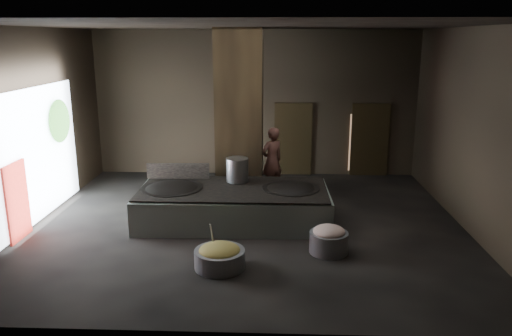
{
  "coord_description": "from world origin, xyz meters",
  "views": [
    {
      "loc": [
        0.65,
        -11.04,
        4.26
      ],
      "look_at": [
        0.19,
        0.41,
        1.25
      ],
      "focal_mm": 35.0,
      "sensor_mm": 36.0,
      "label": 1
    }
  ],
  "objects_px": {
    "stock_pot": "(237,170)",
    "wok_left": "(172,191)",
    "cook": "(272,161)",
    "meat_basin": "(329,242)",
    "veg_basin": "(220,259)",
    "wok_right": "(291,191)",
    "hearth_platform": "(234,206)"
  },
  "relations": [
    {
      "from": "wok_left",
      "to": "stock_pot",
      "type": "bearing_deg",
      "value": 21.8
    },
    {
      "from": "stock_pot",
      "to": "wok_left",
      "type": "bearing_deg",
      "value": -158.2
    },
    {
      "from": "wok_left",
      "to": "veg_basin",
      "type": "height_order",
      "value": "wok_left"
    },
    {
      "from": "wok_left",
      "to": "meat_basin",
      "type": "distance_m",
      "value": 3.93
    },
    {
      "from": "wok_right",
      "to": "meat_basin",
      "type": "relative_size",
      "value": 1.66
    },
    {
      "from": "wok_left",
      "to": "cook",
      "type": "distance_m",
      "value": 3.33
    },
    {
      "from": "wok_right",
      "to": "stock_pot",
      "type": "height_order",
      "value": "stock_pot"
    },
    {
      "from": "hearth_platform",
      "to": "wok_right",
      "type": "relative_size",
      "value": 3.41
    },
    {
      "from": "veg_basin",
      "to": "meat_basin",
      "type": "bearing_deg",
      "value": 20.16
    },
    {
      "from": "wok_left",
      "to": "cook",
      "type": "relative_size",
      "value": 0.75
    },
    {
      "from": "hearth_platform",
      "to": "wok_right",
      "type": "bearing_deg",
      "value": 1.02
    },
    {
      "from": "wok_left",
      "to": "stock_pot",
      "type": "distance_m",
      "value": 1.66
    },
    {
      "from": "meat_basin",
      "to": "stock_pot",
      "type": "bearing_deg",
      "value": 132.24
    },
    {
      "from": "stock_pot",
      "to": "veg_basin",
      "type": "distance_m",
      "value": 3.17
    },
    {
      "from": "cook",
      "to": "veg_basin",
      "type": "bearing_deg",
      "value": 41.63
    },
    {
      "from": "hearth_platform",
      "to": "meat_basin",
      "type": "bearing_deg",
      "value": -40.13
    },
    {
      "from": "wok_right",
      "to": "veg_basin",
      "type": "xyz_separation_m",
      "value": [
        -1.41,
        -2.52,
        -0.57
      ]
    },
    {
      "from": "wok_left",
      "to": "veg_basin",
      "type": "relative_size",
      "value": 1.46
    },
    {
      "from": "cook",
      "to": "veg_basin",
      "type": "height_order",
      "value": "cook"
    },
    {
      "from": "veg_basin",
      "to": "stock_pot",
      "type": "bearing_deg",
      "value": 87.87
    },
    {
      "from": "stock_pot",
      "to": "meat_basin",
      "type": "relative_size",
      "value": 0.74
    },
    {
      "from": "stock_pot",
      "to": "cook",
      "type": "xyz_separation_m",
      "value": [
        0.83,
        1.76,
        -0.2
      ]
    },
    {
      "from": "cook",
      "to": "meat_basin",
      "type": "distance_m",
      "value": 4.23
    },
    {
      "from": "hearth_platform",
      "to": "veg_basin",
      "type": "bearing_deg",
      "value": -92.55
    },
    {
      "from": "wok_left",
      "to": "cook",
      "type": "height_order",
      "value": "cook"
    },
    {
      "from": "wok_left",
      "to": "wok_right",
      "type": "xyz_separation_m",
      "value": [
        2.8,
        0.1,
        0.0
      ]
    },
    {
      "from": "hearth_platform",
      "to": "cook",
      "type": "height_order",
      "value": "cook"
    },
    {
      "from": "meat_basin",
      "to": "veg_basin",
      "type": "bearing_deg",
      "value": -159.84
    },
    {
      "from": "hearth_platform",
      "to": "wok_left",
      "type": "distance_m",
      "value": 1.5
    },
    {
      "from": "veg_basin",
      "to": "wok_right",
      "type": "bearing_deg",
      "value": 60.76
    },
    {
      "from": "wok_right",
      "to": "hearth_platform",
      "type": "bearing_deg",
      "value": -177.88
    },
    {
      "from": "wok_right",
      "to": "veg_basin",
      "type": "relative_size",
      "value": 1.36
    }
  ]
}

